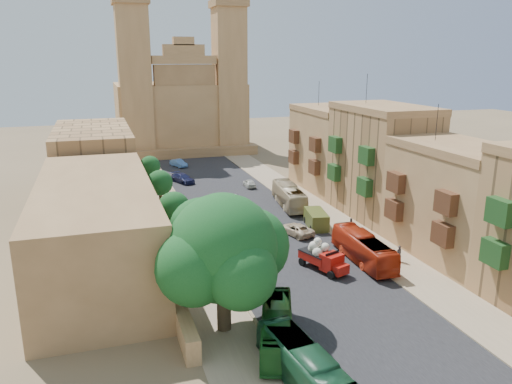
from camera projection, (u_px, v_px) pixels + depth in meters
ground at (366, 335)px, 35.86m from camera, size 260.00×260.00×0.00m
road_surface at (246, 214)px, 63.44m from camera, size 14.00×140.00×0.01m
sidewalk_east at (315, 208)px, 66.24m from camera, size 5.00×140.00×0.01m
sidewalk_west at (172, 222)px, 60.65m from camera, size 5.00×140.00×0.01m
kerb_east at (297, 209)px, 65.49m from camera, size 0.25×140.00×0.12m
kerb_west at (192, 219)px, 61.37m from camera, size 0.25×140.00×0.12m
townhouse_b at (456, 201)px, 49.19m from camera, size 9.00×14.00×14.90m
townhouse_c at (381, 161)px, 61.74m from camera, size 9.00×14.00×17.40m
townhouse_d at (331, 148)px, 74.81m from camera, size 9.00×14.00×15.90m
west_wall at (156, 246)px, 50.33m from camera, size 1.00×40.00×1.80m
west_building_low at (97, 227)px, 46.02m from camera, size 10.00×28.00×8.40m
west_building_mid at (94, 163)px, 69.71m from camera, size 10.00×22.00×10.00m
church at (180, 105)px, 105.66m from camera, size 28.00×22.50×36.30m
ficus_tree at (224, 252)px, 35.19m from camera, size 10.27×9.45×10.27m
street_tree_a at (195, 252)px, 43.16m from camera, size 2.97×2.97×4.56m
street_tree_b at (174, 208)px, 54.05m from camera, size 3.48×3.48×5.35m
street_tree_c at (160, 183)px, 65.11m from camera, size 3.37×3.37×5.18m
street_tree_d at (150, 166)px, 76.20m from camera, size 3.16×3.16×4.86m
red_truck at (323, 257)px, 46.56m from camera, size 3.46×5.40×2.98m
olive_pickup at (316, 219)px, 58.53m from camera, size 2.84×4.94×1.92m
bus_green_south at (306, 368)px, 29.88m from camera, size 3.30×9.72×2.65m
bus_green_north at (277, 327)px, 34.54m from camera, size 5.03×9.09×2.48m
bus_red_east at (363, 248)px, 48.46m from camera, size 2.66×9.94×2.75m
bus_cream_east at (289, 196)px, 66.63m from camera, size 3.74×10.62×2.89m
car_blue_a at (252, 232)px, 55.23m from camera, size 2.44×3.93×1.25m
car_white_a at (231, 200)px, 67.88m from camera, size 2.69×3.97×1.24m
car_cream at (296, 229)px, 56.05m from camera, size 3.34×5.06×1.29m
car_dkblue at (183, 178)px, 79.43m from camera, size 3.70×5.31×1.43m
car_white_b at (249, 183)px, 76.78m from camera, size 1.61×3.62×1.21m
car_blue_b at (179, 163)px, 91.03m from camera, size 2.86×4.38×1.36m
pedestrian_a at (399, 254)px, 48.58m from camera, size 0.65×0.46×1.67m
pedestrian_c at (351, 225)px, 56.81m from camera, size 0.60×1.05×1.69m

